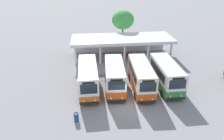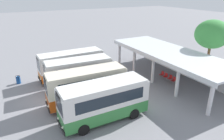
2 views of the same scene
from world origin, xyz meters
name	(u,v)px [view 1 (image 1 of 2)]	position (x,y,z in m)	size (l,w,h in m)	color
ground_plane	(124,105)	(0.00, 0.00, 0.00)	(180.00, 180.00, 0.00)	gray
city_bus_nearest_orange	(88,77)	(-3.85, 3.86, 1.79)	(2.39, 7.70, 3.24)	black
city_bus_second_in_row	(115,76)	(-0.63, 3.65, 1.83)	(2.65, 7.12, 3.33)	black
city_bus_middle_cream	(141,76)	(2.59, 3.30, 1.83)	(2.52, 7.53, 3.31)	black
city_bus_fourth_amber	(166,74)	(5.81, 3.48, 1.81)	(2.47, 7.33, 3.28)	black
terminal_canopy	(122,41)	(1.91, 14.61, 2.64)	(16.52, 5.81, 3.40)	silver
waiting_chair_end_by_column	(120,55)	(1.45, 13.48, 0.52)	(0.45, 0.45, 0.86)	slate
waiting_chair_second_from_end	(124,55)	(2.11, 13.44, 0.52)	(0.45, 0.45, 0.86)	slate
waiting_chair_middle_seat	(128,55)	(2.78, 13.52, 0.52)	(0.45, 0.45, 0.86)	slate
waiting_chair_fourth_seat	(131,55)	(3.44, 13.49, 0.52)	(0.45, 0.45, 0.86)	slate
roadside_tree_behind_canopy	(123,20)	(2.84, 19.58, 5.03)	(4.09, 4.09, 6.79)	brown
litter_bin_apron	(76,117)	(-5.13, -2.10, 0.46)	(0.49, 0.49, 0.90)	#19478C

